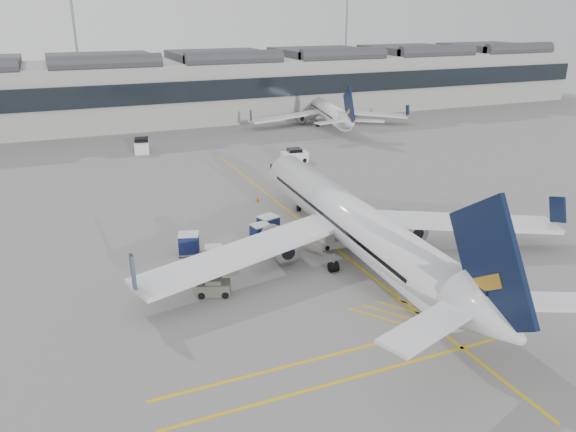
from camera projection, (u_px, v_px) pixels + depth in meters
name	position (u px, v px, depth m)	size (l,w,h in m)	color
ground	(245.00, 291.00, 42.07)	(220.00, 220.00, 0.00)	gray
terminal	(116.00, 90.00, 102.07)	(200.00, 20.45, 12.40)	#9E9E99
light_masts	(93.00, 39.00, 110.73)	(113.00, 0.60, 25.45)	slate
apron_markings	(309.00, 227.00, 54.38)	(0.25, 60.00, 0.01)	gold
airliner_main	(353.00, 223.00, 46.57)	(37.34, 40.87, 10.86)	white
airliner_far	(327.00, 111.00, 102.37)	(29.12, 32.13, 8.64)	white
belt_loader	(337.00, 240.00, 50.03)	(4.63, 1.74, 1.88)	#B8B5AF
baggage_cart_a	(261.00, 233.00, 50.39)	(1.93, 1.69, 1.80)	gray
baggage_cart_b	(268.00, 225.00, 52.06)	(2.20, 1.99, 1.91)	gray
baggage_cart_c	(189.00, 243.00, 47.97)	(2.21, 2.00, 1.94)	gray
baggage_cart_d	(214.00, 255.00, 46.25)	(1.79, 1.62, 1.58)	gray
ramp_agent_a	(301.00, 237.00, 49.51)	(0.68, 0.45, 1.87)	#E93E0C
ramp_agent_b	(278.00, 248.00, 47.47)	(0.83, 0.65, 1.71)	#EC3C0C
pushback_tug	(214.00, 287.00, 41.32)	(2.73, 2.18, 1.33)	#505346
safety_cone_nose	(258.00, 199.00, 61.63)	(0.36, 0.36, 0.50)	#F24C0A
safety_cone_engine	(398.00, 242.00, 50.13)	(0.41, 0.41, 0.57)	#F24C0A
service_van_mid	(142.00, 146.00, 82.99)	(2.80, 4.42, 2.11)	silver
service_van_right	(294.00, 156.00, 77.64)	(3.85, 2.28, 1.87)	silver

